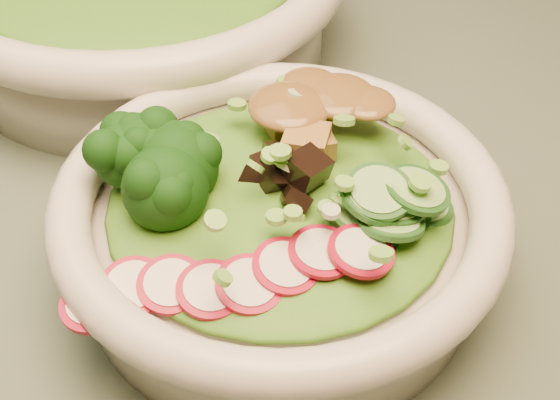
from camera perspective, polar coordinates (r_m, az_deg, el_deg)
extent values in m
cube|color=#445243|center=(0.51, 1.18, 0.66)|extent=(1.20, 0.80, 0.03)
cylinder|color=beige|center=(0.43, 0.00, -2.98)|extent=(0.21, 0.21, 0.05)
torus|color=beige|center=(0.41, 0.00, 0.01)|extent=(0.24, 0.24, 0.02)
cylinder|color=beige|center=(0.62, -10.09, 13.13)|extent=(0.28, 0.28, 0.06)
ellipsoid|color=#2D6114|center=(0.41, 0.00, 0.10)|extent=(0.18, 0.18, 0.02)
ellipsoid|color=brown|center=(0.43, 2.36, 7.02)|extent=(0.06, 0.05, 0.01)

